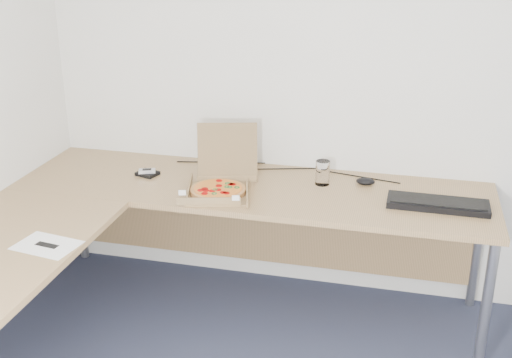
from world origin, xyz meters
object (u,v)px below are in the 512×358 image
(drinking_glass, at_px, (323,173))
(wallet, at_px, (148,173))
(desk, at_px, (165,218))
(pizza_box, at_px, (219,186))
(keyboard, at_px, (438,204))

(drinking_glass, distance_m, wallet, 0.96)
(drinking_glass, bearing_deg, desk, -141.60)
(desk, xyz_separation_m, drinking_glass, (0.68, 0.54, 0.10))
(pizza_box, relative_size, wallet, 3.39)
(desk, bearing_deg, drinking_glass, 38.40)
(drinking_glass, xyz_separation_m, keyboard, (0.59, -0.16, -0.05))
(pizza_box, height_order, drinking_glass, pizza_box)
(keyboard, bearing_deg, drinking_glass, 165.77)
(desk, bearing_deg, keyboard, 16.63)
(pizza_box, xyz_separation_m, keyboard, (1.09, 0.09, -0.02))
(drinking_glass, bearing_deg, keyboard, -15.03)
(drinking_glass, bearing_deg, wallet, -174.26)
(keyboard, height_order, wallet, keyboard)
(keyboard, bearing_deg, desk, -162.57)
(pizza_box, height_order, keyboard, pizza_box)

